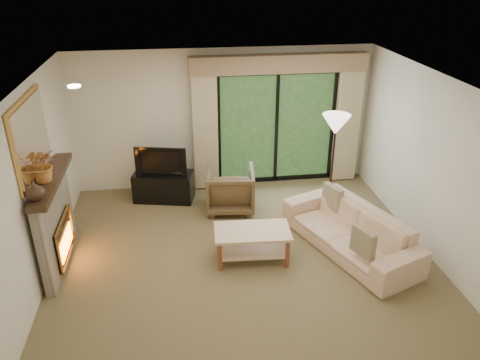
{
  "coord_description": "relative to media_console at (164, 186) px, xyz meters",
  "views": [
    {
      "loc": [
        -0.86,
        -5.74,
        4.05
      ],
      "look_at": [
        0.0,
        0.3,
        1.1
      ],
      "focal_mm": 35.0,
      "sensor_mm": 36.0,
      "label": 1
    }
  ],
  "objects": [
    {
      "name": "wall_left",
      "position": [
        -1.59,
        -1.95,
        1.04
      ],
      "size": [
        0.0,
        5.0,
        5.0
      ],
      "primitive_type": "plane",
      "rotation": [
        1.57,
        0.0,
        1.57
      ],
      "color": "#EEE0C9",
      "rests_on": "ground"
    },
    {
      "name": "mirror",
      "position": [
        -1.56,
        -1.75,
        1.69
      ],
      "size": [
        0.07,
        1.45,
        1.02
      ],
      "primitive_type": null,
      "color": "gold",
      "rests_on": "wall_left"
    },
    {
      "name": "curtain_right",
      "position": [
        3.51,
        0.39,
        0.94
      ],
      "size": [
        0.45,
        0.18,
        2.35
      ],
      "primitive_type": "cube",
      "color": "tan",
      "rests_on": "floor"
    },
    {
      "name": "cornice",
      "position": [
        2.16,
        0.41,
        2.06
      ],
      "size": [
        3.2,
        0.24,
        0.32
      ],
      "primitive_type": "cube",
      "color": "#9F7E5B",
      "rests_on": "wall_back"
    },
    {
      "name": "curtain_left",
      "position": [
        0.81,
        0.39,
        0.94
      ],
      "size": [
        0.45,
        0.18,
        2.35
      ],
      "primitive_type": "cube",
      "color": "tan",
      "rests_on": "floor"
    },
    {
      "name": "wall_back",
      "position": [
        1.16,
        0.55,
        1.04
      ],
      "size": [
        5.0,
        0.0,
        5.0
      ],
      "primitive_type": "plane",
      "rotation": [
        1.57,
        0.0,
        0.0
      ],
      "color": "#EEE0C9",
      "rests_on": "ground"
    },
    {
      "name": "pillow_near",
      "position": [
        2.69,
        -2.68,
        0.29
      ],
      "size": [
        0.24,
        0.4,
        0.39
      ],
      "primitive_type": "cube",
      "rotation": [
        0.0,
        0.0,
        0.38
      ],
      "color": "brown",
      "rests_on": "sofa"
    },
    {
      "name": "floor_lamp",
      "position": [
        2.87,
        -0.75,
        0.6
      ],
      "size": [
        0.54,
        0.54,
        1.72
      ],
      "primitive_type": null,
      "rotation": [
        0.0,
        0.0,
        -0.18
      ],
      "color": "#F9EACF",
      "rests_on": "floor"
    },
    {
      "name": "pillow_far",
      "position": [
        2.69,
        -1.38,
        0.3
      ],
      "size": [
        0.24,
        0.4,
        0.39
      ],
      "primitive_type": "cube",
      "rotation": [
        0.0,
        0.0,
        0.38
      ],
      "color": "brown",
      "rests_on": "sofa"
    },
    {
      "name": "wall_front",
      "position": [
        1.16,
        -4.45,
        1.04
      ],
      "size": [
        5.0,
        0.0,
        5.0
      ],
      "primitive_type": "plane",
      "rotation": [
        -1.57,
        0.0,
        0.0
      ],
      "color": "#EEE0C9",
      "rests_on": "ground"
    },
    {
      "name": "sliding_door",
      "position": [
        2.16,
        0.5,
        0.84
      ],
      "size": [
        2.26,
        0.1,
        2.16
      ],
      "primitive_type": null,
      "color": "black",
      "rests_on": "floor"
    },
    {
      "name": "floor",
      "position": [
        1.16,
        -1.95,
        -0.26
      ],
      "size": [
        5.5,
        5.5,
        0.0
      ],
      "primitive_type": "plane",
      "color": "brown",
      "rests_on": "ground"
    },
    {
      "name": "sofa",
      "position": [
        2.77,
        -2.03,
        0.07
      ],
      "size": [
        1.65,
        2.43,
        0.66
      ],
      "primitive_type": "imported",
      "rotation": [
        0.0,
        0.0,
        -1.2
      ],
      "color": "#DBB491",
      "rests_on": "floor"
    },
    {
      "name": "ceiling",
      "position": [
        1.16,
        -1.95,
        2.34
      ],
      "size": [
        5.5,
        5.5,
        0.0
      ],
      "primitive_type": "plane",
      "rotation": [
        3.14,
        0.0,
        0.0
      ],
      "color": "silver",
      "rests_on": "ground"
    },
    {
      "name": "fireplace",
      "position": [
        -1.47,
        -1.75,
        0.42
      ],
      "size": [
        0.24,
        1.7,
        1.37
      ],
      "primitive_type": null,
      "color": "gray",
      "rests_on": "floor"
    },
    {
      "name": "wall_right",
      "position": [
        3.91,
        -1.95,
        1.04
      ],
      "size": [
        0.0,
        5.0,
        5.0
      ],
      "primitive_type": "plane",
      "rotation": [
        1.57,
        0.0,
        -1.57
      ],
      "color": "#EEE0C9",
      "rests_on": "ground"
    },
    {
      "name": "vase",
      "position": [
        -1.45,
        -2.38,
        1.23
      ],
      "size": [
        0.31,
        0.31,
        0.25
      ],
      "primitive_type": "imported",
      "rotation": [
        0.0,
        0.0,
        0.37
      ],
      "color": "#362517",
      "rests_on": "fireplace"
    },
    {
      "name": "armchair",
      "position": [
        1.15,
        -0.51,
        0.12
      ],
      "size": [
        0.9,
        0.92,
        0.76
      ],
      "primitive_type": "imported",
      "rotation": [
        0.0,
        0.0,
        3.03
      ],
      "color": "brown",
      "rests_on": "floor"
    },
    {
      "name": "media_console",
      "position": [
        0.0,
        0.0,
        0.0
      ],
      "size": [
        1.13,
        0.69,
        0.53
      ],
      "primitive_type": "cube",
      "rotation": [
        0.0,
        0.0,
        -0.22
      ],
      "color": "black",
      "rests_on": "floor"
    },
    {
      "name": "branches",
      "position": [
        -1.45,
        -1.87,
        1.34
      ],
      "size": [
        0.48,
        0.43,
        0.47
      ],
      "primitive_type": "imported",
      "rotation": [
        0.0,
        0.0,
        0.15
      ],
      "color": "#CE8035",
      "rests_on": "fireplace"
    },
    {
      "name": "tv",
      "position": [
        0.0,
        0.0,
        0.53
      ],
      "size": [
        0.92,
        0.32,
        0.53
      ],
      "primitive_type": "imported",
      "rotation": [
        0.0,
        0.0,
        -0.22
      ],
      "color": "black",
      "rests_on": "media_console"
    },
    {
      "name": "coffee_table",
      "position": [
        1.28,
        -2.06,
        -0.02
      ],
      "size": [
        1.12,
        0.66,
        0.49
      ],
      "primitive_type": null,
      "rotation": [
        0.0,
        0.0,
        -0.06
      ],
      "color": "beige",
      "rests_on": "floor"
    }
  ]
}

